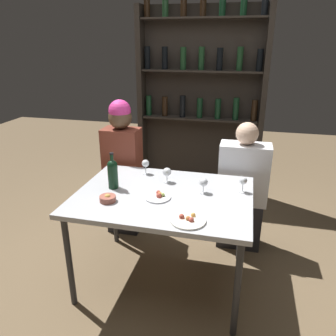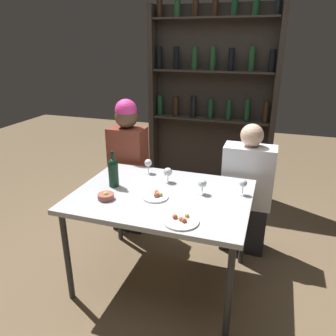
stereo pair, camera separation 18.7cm
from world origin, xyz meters
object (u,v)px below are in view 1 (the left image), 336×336
Objects in this scene: wine_glass_0 at (167,172)px; seated_person_right at (242,191)px; wine_glass_1 at (146,164)px; food_plate_1 at (158,196)px; snack_bowl at (108,198)px; food_plate_0 at (188,220)px; wine_glass_3 at (204,183)px; wine_bottle at (113,173)px; seated_person_left at (123,168)px; wine_glass_2 at (243,181)px.

seated_person_right is (0.59, 0.43, -0.30)m from wine_glass_0.
food_plate_1 is (0.22, -0.42, -0.08)m from wine_glass_1.
wine_glass_0 is 0.10× the size of seated_person_right.
food_plate_1 is 0.35m from snack_bowl.
snack_bowl is at bearing 167.25° from food_plate_0.
wine_glass_0 reaches higher than food_plate_1.
seated_person_right is (0.28, 0.56, -0.30)m from wine_glass_3.
wine_bottle reaches higher than food_plate_1.
seated_person_right is (0.96, 0.63, -0.34)m from wine_bottle.
wine_bottle is 1.51× the size of food_plate_1.
food_plate_0 is (0.64, -0.35, -0.12)m from wine_bottle.
wine_bottle is at bearing -74.57° from seated_person_left.
snack_bowl is 0.09× the size of seated_person_left.
wine_glass_1 is at bearing 167.95° from wine_glass_2.
seated_person_left is (-0.17, 0.63, -0.22)m from wine_bottle.
seated_person_left is (-0.54, 0.43, -0.18)m from wine_glass_0.
food_plate_1 is 0.91m from seated_person_left.
seated_person_left is at bearing 180.00° from seated_person_right.
wine_glass_1 reaches higher than food_plate_1.
wine_glass_1 is 0.66× the size of food_plate_1.
food_plate_1 is at bearing -151.50° from wine_glass_3.
wine_glass_3 is 0.52× the size of food_plate_0.
food_plate_1 is (0.38, -0.09, -0.11)m from wine_bottle.
seated_person_right is at bearing 36.20° from wine_glass_0.
food_plate_0 is at bearing -54.51° from wine_glass_1.
wine_bottle is 0.40m from food_plate_1.
food_plate_1 is (-0.30, -0.16, -0.07)m from wine_glass_3.
wine_glass_2 is 0.56m from seated_person_right.
wine_glass_2 is 1.04× the size of snack_bowl.
snack_bowl is 1.27m from seated_person_right.
seated_person_left is at bearing 157.24° from wine_glass_2.
snack_bowl is (-0.10, -0.55, -0.06)m from wine_glass_1.
wine_bottle is at bearing -146.51° from seated_person_right.
wine_bottle reaches higher than wine_glass_3.
snack_bowl is 0.89m from seated_person_left.
seated_person_right is at bearing -0.00° from seated_person_left.
seated_person_right reaches higher than food_plate_0.
wine_glass_3 is (0.52, -0.25, -0.01)m from wine_glass_1.
wine_glass_1 is 0.09× the size of seated_person_left.
wine_glass_0 is at bearing 175.69° from wine_glass_2.
wine_glass_1 is 0.48m from food_plate_1.
seated_person_left reaches higher than wine_glass_0.
food_plate_0 is at bearing -63.99° from wine_glass_0.
food_plate_0 is 1.28m from seated_person_left.
food_plate_1 is at bearing 134.64° from food_plate_0.
wine_glass_0 is 1.04× the size of wine_glass_3.
wine_glass_0 is 0.97× the size of wine_glass_1.
wine_glass_1 is at bearing -159.36° from seated_person_right.
wine_bottle is 0.21× the size of seated_person_left.
wine_glass_0 reaches higher than wine_glass_3.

